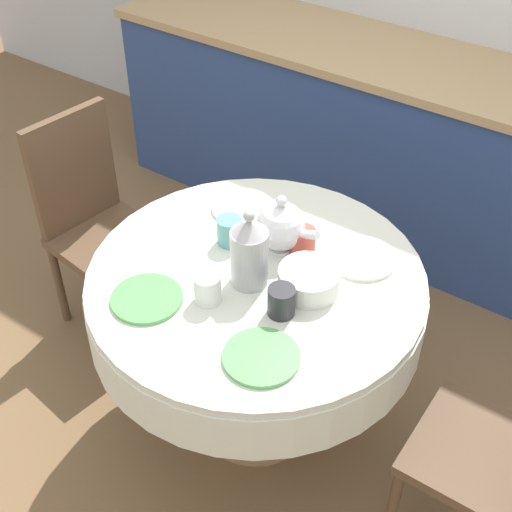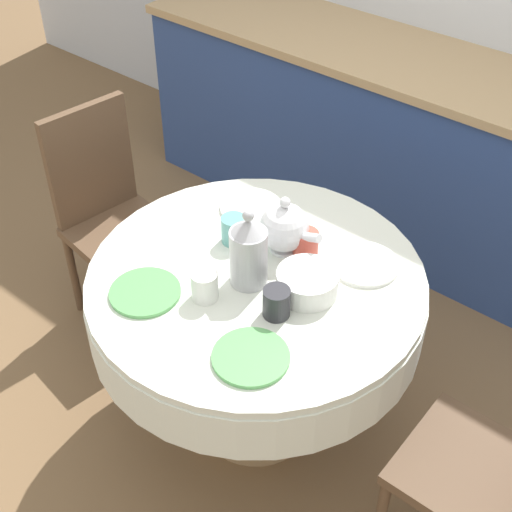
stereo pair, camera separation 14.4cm
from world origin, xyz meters
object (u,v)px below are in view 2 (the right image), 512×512
(chair_right, at_px, (110,209))
(teapot, at_px, (285,228))
(coffee_carafe, at_px, (249,252))
(chair_left, at_px, (502,469))

(chair_right, height_order, teapot, teapot)
(coffee_carafe, relative_size, teapot, 1.22)
(chair_left, distance_m, coffee_carafe, 0.97)
(coffee_carafe, bearing_deg, chair_right, 169.48)
(teapot, bearing_deg, chair_right, -178.17)
(coffee_carafe, height_order, teapot, coffee_carafe)
(chair_right, bearing_deg, teapot, 100.08)
(chair_right, xyz_separation_m, teapot, (0.89, 0.03, 0.33))
(chair_left, height_order, coffee_carafe, coffee_carafe)
(chair_right, bearing_deg, chair_left, 94.22)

